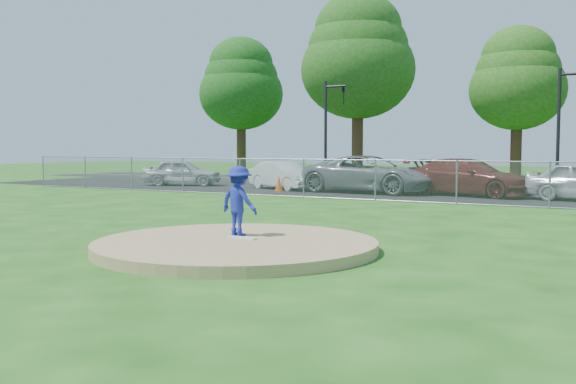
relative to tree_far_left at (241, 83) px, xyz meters
name	(u,v)px	position (x,y,z in m)	size (l,w,h in m)	color
ground	(409,208)	(22.00, -23.00, -7.06)	(120.00, 120.00, 0.00)	#174D10
pitchers_mound	(236,245)	(22.00, -33.00, -6.96)	(5.40, 5.40, 0.20)	#9E8557
pitching_rubber	(242,238)	(22.00, -32.80, -6.84)	(0.60, 0.15, 0.04)	white
chain_link_fence	(428,182)	(22.00, -21.00, -6.31)	(40.00, 0.06, 1.50)	gray
parking_lot	(461,195)	(22.00, -16.50, -7.05)	(50.00, 8.00, 0.01)	black
street	(499,185)	(22.00, -9.00, -7.06)	(60.00, 7.00, 0.01)	black
tree_far_left	(241,83)	(0.00, 0.00, 0.00)	(6.72, 6.72, 10.74)	#382514
tree_left	(358,56)	(11.00, -2.00, 1.18)	(7.84, 7.84, 12.53)	#3B2315
tree_center	(518,78)	(21.00, 1.00, -0.59)	(6.16, 6.16, 9.84)	#3D2216
traffic_signal_left	(329,122)	(13.24, -11.00, -3.70)	(1.28, 0.20, 5.60)	black
pitcher	(239,201)	(21.68, -32.43, -6.16)	(0.90, 0.52, 1.40)	navy
traffic_cone	(279,183)	(14.32, -18.35, -6.71)	(0.35, 0.35, 0.68)	#DC530B
parked_car_silver	(182,172)	(7.82, -17.10, -6.38)	(1.59, 3.96, 1.35)	silver
parked_car_white	(284,175)	(13.91, -17.21, -6.40)	(1.37, 3.94, 1.30)	white
parked_car_gray	(370,174)	(18.24, -17.24, -6.25)	(2.66, 5.77, 1.60)	slate
parked_car_darkred	(469,177)	(22.40, -16.91, -6.30)	(2.10, 5.18, 1.50)	#5B1816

